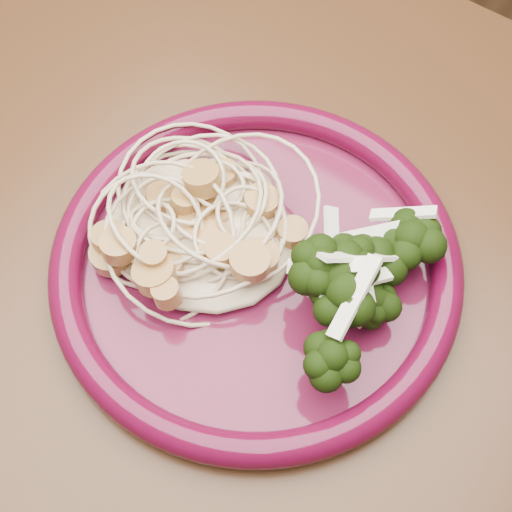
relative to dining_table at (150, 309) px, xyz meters
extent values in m
plane|color=brown|center=(0.00, 0.00, -0.65)|extent=(3.50, 3.50, 0.00)
cube|color=#472814|center=(0.00, 0.00, 0.08)|extent=(1.20, 0.80, 0.04)
cylinder|color=#472814|center=(-0.55, 0.35, -0.30)|extent=(0.06, 0.06, 0.71)
cylinder|color=#55112A|center=(0.08, 0.04, 0.10)|extent=(0.32, 0.32, 0.01)
torus|color=#550623|center=(0.08, 0.04, 0.11)|extent=(0.33, 0.33, 0.02)
ellipsoid|color=beige|center=(0.03, 0.04, 0.12)|extent=(0.16, 0.14, 0.03)
ellipsoid|color=black|center=(0.14, 0.05, 0.13)|extent=(0.11, 0.16, 0.05)
camera|label=1|loc=(0.24, -0.16, 0.56)|focal=50.00mm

